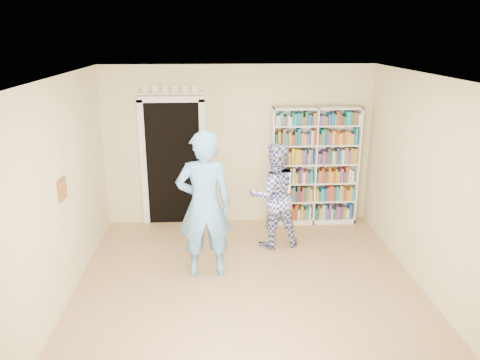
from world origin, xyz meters
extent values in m
plane|color=#A88351|center=(0.00, 0.00, 0.00)|extent=(5.00, 5.00, 0.00)
plane|color=white|center=(0.00, 0.00, 2.70)|extent=(5.00, 5.00, 0.00)
plane|color=beige|center=(0.00, 2.50, 1.35)|extent=(4.50, 0.00, 4.50)
plane|color=beige|center=(-2.25, 0.00, 1.35)|extent=(0.00, 5.00, 5.00)
plane|color=beige|center=(2.25, 0.00, 1.35)|extent=(0.00, 5.00, 5.00)
cube|color=white|center=(1.29, 2.34, 1.01)|extent=(1.47, 0.28, 2.02)
cube|color=white|center=(1.29, 2.34, 1.01)|extent=(0.02, 0.28, 2.02)
cube|color=black|center=(-1.10, 2.48, 1.05)|extent=(0.90, 0.03, 2.10)
cube|color=white|center=(-1.60, 2.47, 1.05)|extent=(0.10, 0.06, 2.20)
cube|color=white|center=(-0.60, 2.47, 1.05)|extent=(0.10, 0.06, 2.20)
cube|color=white|center=(-1.10, 2.47, 2.15)|extent=(1.10, 0.06, 0.10)
cube|color=white|center=(-1.10, 2.46, 2.25)|extent=(1.10, 0.08, 0.02)
cube|color=brown|center=(-2.23, 0.20, 1.40)|extent=(0.03, 0.25, 0.25)
imported|color=#64A5DE|center=(-0.56, 0.61, 1.01)|extent=(0.78, 0.55, 2.01)
imported|color=navy|center=(0.49, 1.46, 0.82)|extent=(0.88, 0.74, 1.63)
cube|color=white|center=(0.60, 1.29, 1.06)|extent=(0.22, 0.07, 0.31)
camera|label=1|loc=(-0.43, -5.19, 3.18)|focal=35.00mm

